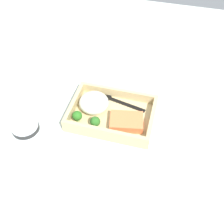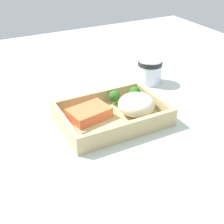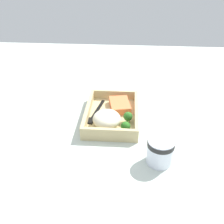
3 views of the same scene
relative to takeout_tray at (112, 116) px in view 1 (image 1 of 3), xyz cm
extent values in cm
cube|color=#B5C1B7|center=(0.00, 0.00, -1.60)|extent=(160.00, 160.00, 2.00)
cube|color=tan|center=(0.00, 0.00, 0.00)|extent=(26.04, 18.12, 1.20)
cube|color=tan|center=(0.00, -8.46, 2.26)|extent=(26.04, 1.20, 3.33)
cube|color=tan|center=(0.00, 8.46, 2.26)|extent=(26.04, 1.20, 3.33)
cube|color=tan|center=(-12.42, 0.00, 2.26)|extent=(1.20, 15.72, 3.33)
cube|color=tan|center=(12.42, 0.00, 2.26)|extent=(1.20, 15.72, 3.33)
cube|color=#F47442|center=(-5.12, 2.46, 1.89)|extent=(10.95, 8.54, 2.59)
ellipsoid|color=#EEE5C4|center=(6.21, -1.30, 3.27)|extent=(9.33, 9.20, 5.35)
cylinder|color=#8AA25C|center=(9.55, 4.96, 1.44)|extent=(1.16, 1.16, 1.67)
sphere|color=#28661E|center=(9.55, 4.96, 3.11)|extent=(3.05, 3.05, 3.05)
cylinder|color=#80A75B|center=(3.67, 5.60, 1.37)|extent=(1.17, 1.17, 1.53)
sphere|color=#296120|center=(3.67, 5.60, 2.98)|extent=(3.08, 3.08, 3.08)
cube|color=black|center=(-3.67, -5.33, 0.82)|extent=(12.35, 3.69, 0.44)
cube|color=black|center=(4.05, -7.00, 0.82)|extent=(3.79, 2.87, 0.44)
cylinder|color=white|center=(20.83, 14.80, 3.21)|extent=(7.29, 7.29, 7.63)
cylinder|color=black|center=(20.83, 14.80, 5.94)|extent=(7.51, 7.51, 1.37)
cube|color=white|center=(-21.09, 3.29, -0.48)|extent=(11.75, 16.24, 0.24)
camera|label=1|loc=(-13.51, 51.26, 63.28)|focal=42.00mm
camera|label=2|loc=(-30.63, -58.63, 41.62)|focal=50.00mm
camera|label=3|loc=(76.51, 5.38, 51.48)|focal=42.00mm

